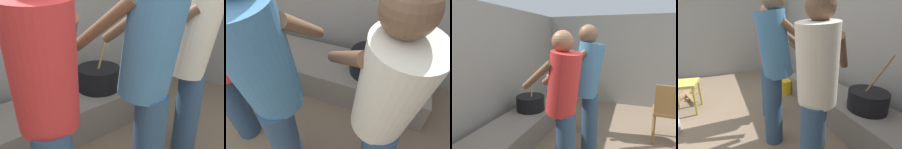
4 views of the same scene
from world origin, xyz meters
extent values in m
cube|color=gray|center=(0.00, 2.22, 0.98)|extent=(5.62, 0.20, 1.97)
cube|color=gray|center=(2.71, 0.00, 0.98)|extent=(0.20, 4.65, 1.97)
cube|color=slate|center=(0.27, 1.70, 0.18)|extent=(2.27, 0.60, 0.35)
cylinder|color=black|center=(0.78, 1.71, 0.47)|extent=(0.44, 0.44, 0.23)
cylinder|color=#937047|center=(0.86, 1.71, 0.78)|extent=(0.25, 0.09, 0.51)
cylinder|color=navy|center=(1.04, 0.81, 0.37)|extent=(0.20, 0.20, 0.74)
cylinder|color=beige|center=(1.03, 0.83, 1.04)|extent=(0.48, 0.48, 0.63)
sphere|color=brown|center=(1.02, 0.84, 1.43)|extent=(0.20, 0.20, 0.20)
cylinder|color=brown|center=(0.98, 1.09, 1.10)|extent=(0.35, 0.39, 0.35)
cylinder|color=brown|center=(0.78, 0.91, 1.10)|extent=(0.35, 0.39, 0.35)
cylinder|color=red|center=(-0.14, 0.83, 1.07)|extent=(0.43, 0.47, 0.65)
sphere|color=brown|center=(-0.14, 0.83, 1.47)|extent=(0.21, 0.21, 0.21)
cylinder|color=brown|center=(0.08, 0.98, 1.13)|extent=(0.26, 0.45, 0.35)
cylinder|color=brown|center=(-0.16, 1.09, 1.13)|extent=(0.26, 0.45, 0.35)
cylinder|color=navy|center=(0.43, 0.68, 0.40)|extent=(0.20, 0.20, 0.80)
cylinder|color=teal|center=(0.42, 0.71, 1.12)|extent=(0.35, 0.43, 0.68)
sphere|color=brown|center=(0.42, 0.72, 1.54)|extent=(0.22, 0.22, 0.22)
cylinder|color=brown|center=(0.52, 0.97, 1.19)|extent=(0.14, 0.49, 0.37)
cylinder|color=brown|center=(0.25, 0.93, 1.19)|extent=(0.14, 0.49, 0.37)
cylinder|color=olive|center=(1.30, -0.15, 0.22)|extent=(0.04, 0.04, 0.44)
cylinder|color=olive|center=(0.96, -0.13, 0.22)|extent=(0.04, 0.04, 0.44)
cube|color=olive|center=(1.11, -0.31, 0.46)|extent=(0.43, 0.43, 0.04)
cube|color=olive|center=(0.94, -0.29, 0.68)|extent=(0.06, 0.38, 0.40)
camera|label=1|loc=(-0.51, -0.11, 1.44)|focal=37.45mm
camera|label=2|loc=(1.02, 0.20, 1.70)|focal=30.37mm
camera|label=3|loc=(-1.90, 0.20, 1.51)|focal=31.94mm
camera|label=4|loc=(1.96, 0.20, 1.32)|focal=25.77mm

